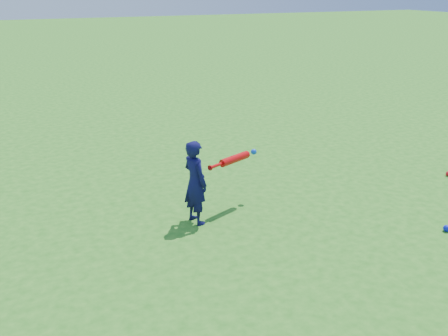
% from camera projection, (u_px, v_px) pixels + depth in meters
% --- Properties ---
extents(ground, '(80.00, 80.00, 0.00)m').
position_uv_depth(ground, '(255.00, 212.00, 6.29)').
color(ground, '#28761C').
rests_on(ground, ground).
extents(child, '(0.33, 0.42, 1.02)m').
position_uv_depth(child, '(195.00, 182.00, 5.85)').
color(child, '#0F0D40').
rests_on(child, ground).
extents(ground_ball_red, '(0.08, 0.08, 0.08)m').
position_uv_depth(ground_ball_red, '(448.00, 174.00, 7.45)').
color(ground_ball_red, red).
rests_on(ground_ball_red, ground).
extents(ground_ball_blue, '(0.08, 0.08, 0.08)m').
position_uv_depth(ground_ball_blue, '(447.00, 228.00, 5.78)').
color(ground_ball_blue, '#0C16CD').
rests_on(ground_ball_blue, ground).
extents(bat_swing, '(0.81, 0.39, 0.10)m').
position_uv_depth(bat_swing, '(236.00, 158.00, 6.23)').
color(bat_swing, red).
rests_on(bat_swing, ground).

